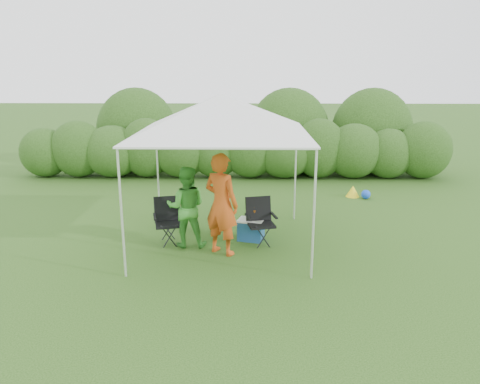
{
  "coord_description": "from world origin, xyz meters",
  "views": [
    {
      "loc": [
        0.48,
        -7.92,
        3.31
      ],
      "look_at": [
        0.33,
        0.4,
        1.05
      ],
      "focal_mm": 35.0,
      "sensor_mm": 36.0,
      "label": 1
    }
  ],
  "objects_px": {
    "canopy": "(222,114)",
    "chair_left": "(168,217)",
    "man": "(221,204)",
    "woman": "(186,207)",
    "cooler": "(251,229)",
    "chair_right": "(260,218)"
  },
  "relations": [
    {
      "from": "chair_right",
      "to": "canopy",
      "type": "bearing_deg",
      "value": 171.85
    },
    {
      "from": "canopy",
      "to": "chair_left",
      "type": "distance_m",
      "value": 2.23
    },
    {
      "from": "canopy",
      "to": "cooler",
      "type": "bearing_deg",
      "value": 20.26
    },
    {
      "from": "chair_left",
      "to": "cooler",
      "type": "bearing_deg",
      "value": -8.26
    },
    {
      "from": "canopy",
      "to": "cooler",
      "type": "distance_m",
      "value": 2.32
    },
    {
      "from": "chair_left",
      "to": "man",
      "type": "bearing_deg",
      "value": -40.02
    },
    {
      "from": "cooler",
      "to": "canopy",
      "type": "bearing_deg",
      "value": -144.61
    },
    {
      "from": "man",
      "to": "cooler",
      "type": "xyz_separation_m",
      "value": [
        0.53,
        0.67,
        -0.72
      ]
    },
    {
      "from": "man",
      "to": "cooler",
      "type": "distance_m",
      "value": 1.12
    },
    {
      "from": "chair_left",
      "to": "woman",
      "type": "bearing_deg",
      "value": -38.43
    },
    {
      "from": "chair_right",
      "to": "woman",
      "type": "relative_size",
      "value": 0.58
    },
    {
      "from": "cooler",
      "to": "man",
      "type": "bearing_deg",
      "value": -113.17
    },
    {
      "from": "chair_left",
      "to": "woman",
      "type": "xyz_separation_m",
      "value": [
        0.39,
        -0.18,
        0.27
      ]
    },
    {
      "from": "chair_right",
      "to": "man",
      "type": "height_order",
      "value": "man"
    },
    {
      "from": "chair_right",
      "to": "woman",
      "type": "bearing_deg",
      "value": 174.5
    },
    {
      "from": "canopy",
      "to": "cooler",
      "type": "xyz_separation_m",
      "value": [
        0.53,
        0.2,
        -2.25
      ]
    },
    {
      "from": "chair_left",
      "to": "man",
      "type": "distance_m",
      "value": 1.26
    },
    {
      "from": "chair_left",
      "to": "canopy",
      "type": "bearing_deg",
      "value": -16.4
    },
    {
      "from": "man",
      "to": "chair_right",
      "type": "bearing_deg",
      "value": -109.91
    },
    {
      "from": "man",
      "to": "woman",
      "type": "height_order",
      "value": "man"
    },
    {
      "from": "chair_right",
      "to": "man",
      "type": "xyz_separation_m",
      "value": [
        -0.7,
        -0.54,
        0.43
      ]
    },
    {
      "from": "woman",
      "to": "cooler",
      "type": "distance_m",
      "value": 1.37
    }
  ]
}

